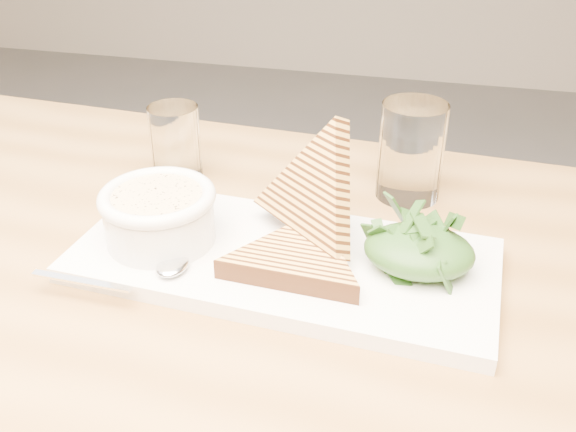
% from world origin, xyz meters
% --- Properties ---
extents(table_top, '(1.23, 0.86, 0.04)m').
position_xyz_m(table_top, '(0.01, 0.13, 0.70)').
color(table_top, olive).
rests_on(table_top, ground).
extents(table_leg_bl, '(0.06, 0.06, 0.68)m').
position_xyz_m(table_leg_bl, '(-0.53, 0.47, 0.34)').
color(table_leg_bl, olive).
rests_on(table_leg_bl, ground).
extents(platter, '(0.44, 0.22, 0.02)m').
position_xyz_m(platter, '(0.07, 0.18, 0.73)').
color(platter, white).
rests_on(platter, table_top).
extents(soup_bowl, '(0.11, 0.11, 0.04)m').
position_xyz_m(soup_bowl, '(-0.06, 0.17, 0.76)').
color(soup_bowl, white).
rests_on(soup_bowl, platter).
extents(soup, '(0.10, 0.10, 0.01)m').
position_xyz_m(soup, '(-0.06, 0.17, 0.79)').
color(soup, beige).
rests_on(soup, soup_bowl).
extents(bowl_rim, '(0.12, 0.12, 0.01)m').
position_xyz_m(bowl_rim, '(-0.06, 0.17, 0.79)').
color(bowl_rim, white).
rests_on(bowl_rim, soup_bowl).
extents(sandwich_flat, '(0.17, 0.17, 0.02)m').
position_xyz_m(sandwich_flat, '(0.09, 0.15, 0.75)').
color(sandwich_flat, gold).
rests_on(sandwich_flat, platter).
extents(sandwich_lean, '(0.22, 0.22, 0.19)m').
position_xyz_m(sandwich_lean, '(0.10, 0.21, 0.79)').
color(sandwich_lean, gold).
rests_on(sandwich_lean, sandwich_flat).
extents(salad_base, '(0.11, 0.08, 0.04)m').
position_xyz_m(salad_base, '(0.21, 0.18, 0.76)').
color(salad_base, black).
rests_on(salad_base, platter).
extents(arugula_pile, '(0.11, 0.10, 0.05)m').
position_xyz_m(arugula_pile, '(0.21, 0.18, 0.77)').
color(arugula_pile, '#366623').
rests_on(arugula_pile, platter).
extents(spoon_bowl, '(0.03, 0.04, 0.01)m').
position_xyz_m(spoon_bowl, '(-0.02, 0.12, 0.74)').
color(spoon_bowl, silver).
rests_on(spoon_bowl, platter).
extents(spoon_handle, '(0.10, 0.01, 0.00)m').
position_xyz_m(spoon_handle, '(-0.10, 0.08, 0.74)').
color(spoon_handle, silver).
rests_on(spoon_handle, platter).
extents(glass_near, '(0.06, 0.06, 0.10)m').
position_xyz_m(glass_near, '(-0.11, 0.34, 0.77)').
color(glass_near, white).
rests_on(glass_near, table_top).
extents(glass_far, '(0.08, 0.08, 0.12)m').
position_xyz_m(glass_far, '(0.18, 0.36, 0.78)').
color(glass_far, white).
rests_on(glass_far, table_top).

